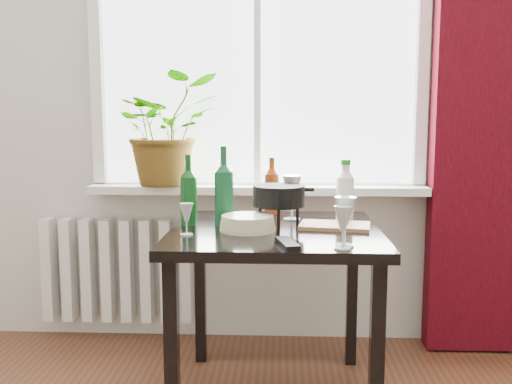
{
  "coord_description": "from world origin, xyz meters",
  "views": [
    {
      "loc": [
        0.13,
        -0.75,
        1.19
      ],
      "look_at": [
        0.02,
        1.55,
        0.89
      ],
      "focal_mm": 40.0,
      "sensor_mm": 36.0,
      "label": 1
    }
  ],
  "objects_px": {
    "cleaning_bottle": "(345,190)",
    "fondue_pot": "(279,205)",
    "bottle_amber": "(272,185)",
    "cutting_board": "(335,226)",
    "wine_bottle_right": "(224,185)",
    "table": "(275,250)",
    "wineglass_front_right": "(345,221)",
    "wine_bottle_left": "(189,190)",
    "wineglass_front_left": "(187,219)",
    "wineglass_far_right": "(343,227)",
    "potted_plant": "(166,130)",
    "wineglass_back_left": "(223,198)",
    "tv_remote": "(287,244)",
    "radiator": "(118,270)",
    "plate_stack": "(248,223)",
    "wineglass_back_center": "(292,197)"
  },
  "relations": [
    {
      "from": "tv_remote",
      "to": "cutting_board",
      "type": "bearing_deg",
      "value": 46.63
    },
    {
      "from": "table",
      "to": "wineglass_front_right",
      "type": "relative_size",
      "value": 4.71
    },
    {
      "from": "potted_plant",
      "to": "wineglass_front_left",
      "type": "xyz_separation_m",
      "value": [
        0.23,
        -0.76,
        -0.33
      ]
    },
    {
      "from": "wineglass_front_right",
      "to": "potted_plant",
      "type": "bearing_deg",
      "value": 131.65
    },
    {
      "from": "radiator",
      "to": "wineglass_back_left",
      "type": "distance_m",
      "value": 0.85
    },
    {
      "from": "cleaning_bottle",
      "to": "tv_remote",
      "type": "distance_m",
      "value": 0.59
    },
    {
      "from": "wine_bottle_left",
      "to": "wineglass_back_left",
      "type": "bearing_deg",
      "value": 55.8
    },
    {
      "from": "radiator",
      "to": "plate_stack",
      "type": "bearing_deg",
      "value": -42.87
    },
    {
      "from": "wineglass_front_left",
      "to": "wineglass_far_right",
      "type": "bearing_deg",
      "value": -19.58
    },
    {
      "from": "wineglass_far_right",
      "to": "wineglass_back_center",
      "type": "relative_size",
      "value": 0.76
    },
    {
      "from": "wineglass_front_left",
      "to": "fondue_pot",
      "type": "xyz_separation_m",
      "value": [
        0.35,
        0.23,
        0.02
      ]
    },
    {
      "from": "wineglass_far_right",
      "to": "wineglass_front_left",
      "type": "relative_size",
      "value": 1.22
    },
    {
      "from": "wine_bottle_left",
      "to": "wineglass_front_left",
      "type": "relative_size",
      "value": 2.35
    },
    {
      "from": "wine_bottle_right",
      "to": "cleaning_bottle",
      "type": "relative_size",
      "value": 1.26
    },
    {
      "from": "bottle_amber",
      "to": "cleaning_bottle",
      "type": "height_order",
      "value": "bottle_amber"
    },
    {
      "from": "bottle_amber",
      "to": "wineglass_front_left",
      "type": "xyz_separation_m",
      "value": [
        -0.32,
        -0.51,
        -0.07
      ]
    },
    {
      "from": "radiator",
      "to": "plate_stack",
      "type": "xyz_separation_m",
      "value": [
        0.74,
        -0.69,
        0.39
      ]
    },
    {
      "from": "radiator",
      "to": "wineglass_front_left",
      "type": "xyz_separation_m",
      "value": [
        0.51,
        -0.79,
        0.42
      ]
    },
    {
      "from": "cleaning_bottle",
      "to": "fondue_pot",
      "type": "xyz_separation_m",
      "value": [
        -0.29,
        -0.12,
        -0.05
      ]
    },
    {
      "from": "wine_bottle_left",
      "to": "cutting_board",
      "type": "xyz_separation_m",
      "value": [
        0.61,
        -0.03,
        -0.14
      ]
    },
    {
      "from": "wine_bottle_left",
      "to": "wineglass_back_center",
      "type": "distance_m",
      "value": 0.46
    },
    {
      "from": "potted_plant",
      "to": "wine_bottle_left",
      "type": "xyz_separation_m",
      "value": [
        0.2,
        -0.54,
        -0.24
      ]
    },
    {
      "from": "cleaning_bottle",
      "to": "wineglass_back_left",
      "type": "distance_m",
      "value": 0.55
    },
    {
      "from": "potted_plant",
      "to": "table",
      "type": "bearing_deg",
      "value": -46.54
    },
    {
      "from": "wine_bottle_right",
      "to": "wineglass_front_left",
      "type": "bearing_deg",
      "value": -120.39
    },
    {
      "from": "wineglass_back_left",
      "to": "tv_remote",
      "type": "distance_m",
      "value": 0.64
    },
    {
      "from": "wine_bottle_left",
      "to": "tv_remote",
      "type": "bearing_deg",
      "value": -42.59
    },
    {
      "from": "wineglass_front_left",
      "to": "cutting_board",
      "type": "bearing_deg",
      "value": 17.59
    },
    {
      "from": "wineglass_back_left",
      "to": "table",
      "type": "bearing_deg",
      "value": -44.69
    },
    {
      "from": "cleaning_bottle",
      "to": "wineglass_back_center",
      "type": "xyz_separation_m",
      "value": [
        -0.23,
        0.01,
        -0.03
      ]
    },
    {
      "from": "table",
      "to": "wine_bottle_left",
      "type": "height_order",
      "value": "wine_bottle_left"
    },
    {
      "from": "table",
      "to": "plate_stack",
      "type": "xyz_separation_m",
      "value": [
        -0.11,
        -0.06,
        0.12
      ]
    },
    {
      "from": "bottle_amber",
      "to": "wineglass_back_center",
      "type": "relative_size",
      "value": 1.34
    },
    {
      "from": "plate_stack",
      "to": "bottle_amber",
      "type": "bearing_deg",
      "value": 77.6
    },
    {
      "from": "table",
      "to": "wineglass_front_right",
      "type": "bearing_deg",
      "value": -52.03
    },
    {
      "from": "wineglass_back_center",
      "to": "wineglass_front_right",
      "type": "bearing_deg",
      "value": -71.03
    },
    {
      "from": "cleaning_bottle",
      "to": "wineglass_far_right",
      "type": "bearing_deg",
      "value": -96.87
    },
    {
      "from": "cleaning_bottle",
      "to": "wineglass_back_left",
      "type": "height_order",
      "value": "cleaning_bottle"
    },
    {
      "from": "wineglass_far_right",
      "to": "wineglass_front_left",
      "type": "xyz_separation_m",
      "value": [
        -0.58,
        0.2,
        -0.01
      ]
    },
    {
      "from": "fondue_pot",
      "to": "wine_bottle_left",
      "type": "bearing_deg",
      "value": -164.67
    },
    {
      "from": "table",
      "to": "wineglass_back_center",
      "type": "height_order",
      "value": "wineglass_back_center"
    },
    {
      "from": "wine_bottle_left",
      "to": "wineglass_back_center",
      "type": "height_order",
      "value": "wine_bottle_left"
    },
    {
      "from": "cleaning_bottle",
      "to": "tv_remote",
      "type": "relative_size",
      "value": 1.57
    },
    {
      "from": "potted_plant",
      "to": "cutting_board",
      "type": "height_order",
      "value": "potted_plant"
    },
    {
      "from": "bottle_amber",
      "to": "cutting_board",
      "type": "xyz_separation_m",
      "value": [
        0.27,
        -0.32,
        -0.13
      ]
    },
    {
      "from": "bottle_amber",
      "to": "cleaning_bottle",
      "type": "xyz_separation_m",
      "value": [
        0.32,
        -0.16,
        -0.0
      ]
    },
    {
      "from": "radiator",
      "to": "fondue_pot",
      "type": "distance_m",
      "value": 1.12
    },
    {
      "from": "tv_remote",
      "to": "fondue_pot",
      "type": "bearing_deg",
      "value": 81.04
    },
    {
      "from": "potted_plant",
      "to": "tv_remote",
      "type": "height_order",
      "value": "potted_plant"
    },
    {
      "from": "cleaning_bottle",
      "to": "cutting_board",
      "type": "bearing_deg",
      "value": -109.55
    }
  ]
}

